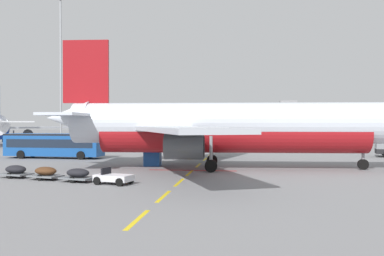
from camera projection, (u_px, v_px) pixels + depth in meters
ground at (383, 157)px, 53.47m from camera, size 400.00×400.00×0.00m
apron_paint_markings at (207, 157)px, 53.32m from camera, size 8.00×94.09×0.01m
airliner_foreground at (227, 127)px, 39.65m from camera, size 34.80×34.57×12.20m
airliner_mid_left at (1, 127)px, 84.10m from camera, size 27.53×29.23×10.87m
apron_shuttle_bus at (54, 144)px, 51.68m from camera, size 12.13×3.41×3.00m
baggage_train at (62, 174)px, 31.52m from camera, size 11.56×4.61×1.14m
uld_cargo_container at (153, 158)px, 42.39m from camera, size 1.69×1.65×1.60m
apron_light_mast_near at (61, 54)px, 83.10m from camera, size 1.80×1.80×29.27m
terminal_satellite at (256, 120)px, 157.66m from camera, size 78.92×19.06×12.48m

